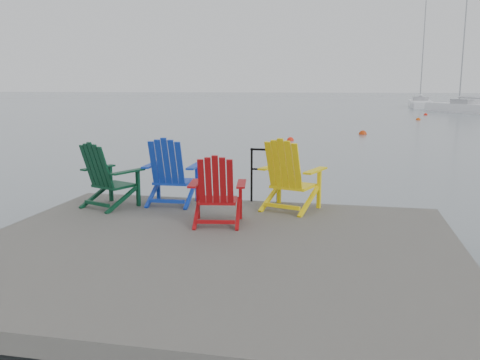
% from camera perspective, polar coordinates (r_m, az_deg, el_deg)
% --- Properties ---
extents(ground, '(400.00, 400.00, 0.00)m').
position_cam_1_polar(ground, '(6.42, -3.08, -11.53)').
color(ground, slate).
rests_on(ground, ground).
extents(dock, '(6.00, 5.00, 1.40)m').
position_cam_1_polar(dock, '(6.30, -3.11, -8.60)').
color(dock, '#2A2825').
rests_on(dock, ground).
extents(handrail, '(0.48, 0.04, 0.90)m').
position_cam_1_polar(handrail, '(8.41, 2.79, 1.14)').
color(handrail, black).
rests_on(handrail, dock).
extents(chair_green, '(1.01, 0.96, 1.04)m').
position_cam_1_polar(chair_green, '(8.29, -14.68, 0.54)').
color(chair_green, '#09351F').
rests_on(chair_green, dock).
extents(chair_blue, '(0.89, 0.83, 1.09)m').
position_cam_1_polar(chair_blue, '(8.29, -7.77, 0.97)').
color(chair_blue, '#1034AE').
rests_on(chair_blue, dock).
extents(chair_red, '(0.87, 0.81, 0.98)m').
position_cam_1_polar(chair_red, '(7.02, -2.59, -1.12)').
color(chair_red, '#9A0B0E').
rests_on(chair_red, dock).
extents(chair_yellow, '(1.05, 1.00, 1.11)m').
position_cam_1_polar(chair_yellow, '(7.87, 5.57, 0.60)').
color(chair_yellow, yellow).
rests_on(chair_yellow, dock).
extents(sailboat_near, '(5.66, 8.04, 11.13)m').
position_cam_1_polar(sailboat_near, '(52.85, 23.65, 7.38)').
color(sailboat_near, white).
rests_on(sailboat_near, ground).
extents(sailboat_mid, '(3.14, 9.22, 12.41)m').
position_cam_1_polar(sailboat_mid, '(63.60, 19.54, 8.03)').
color(sailboat_mid, white).
rests_on(sailboat_mid, ground).
extents(buoy_a, '(0.41, 0.41, 0.41)m').
position_cam_1_polar(buoy_a, '(26.66, 13.61, 5.00)').
color(buoy_a, '#BF350B').
rests_on(buoy_a, ground).
extents(buoy_b, '(0.32, 0.32, 0.32)m').
position_cam_1_polar(buoy_b, '(23.06, 5.68, 4.43)').
color(buoy_b, red).
rests_on(buoy_b, ground).
extents(buoy_c, '(0.35, 0.35, 0.35)m').
position_cam_1_polar(buoy_c, '(39.31, 19.37, 6.37)').
color(buoy_c, '#D94C0C').
rests_on(buoy_c, ground).
extents(buoy_d, '(0.33, 0.33, 0.33)m').
position_cam_1_polar(buoy_d, '(46.28, 20.11, 6.86)').
color(buoy_d, red).
rests_on(buoy_d, ground).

